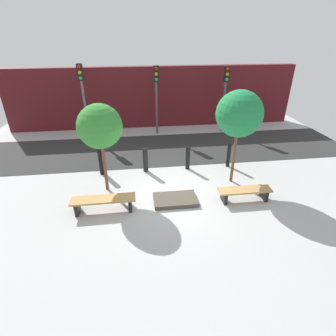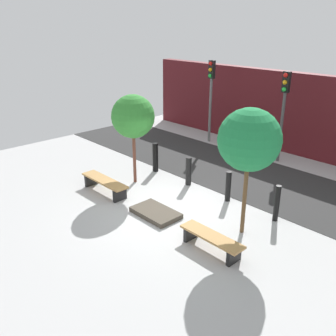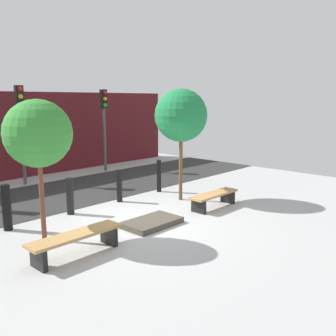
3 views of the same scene
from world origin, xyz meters
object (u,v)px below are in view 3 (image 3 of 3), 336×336
(tree_behind_left_bench, at_px, (38,134))
(bollard_left, at_px, (70,196))
(bench_right, at_px, (214,197))
(traffic_light_mid_west, at_px, (21,117))
(planter_bed, at_px, (152,223))
(traffic_light_mid_east, at_px, (104,115))
(bench_left, at_px, (76,239))
(tree_behind_right_bench, at_px, (181,116))
(bollard_right, at_px, (159,176))
(bollard_center, at_px, (119,186))
(bollard_far_left, at_px, (7,208))

(tree_behind_left_bench, relative_size, bollard_left, 3.08)
(bench_right, distance_m, traffic_light_mid_west, 7.46)
(planter_bed, bearing_deg, bollard_left, 110.70)
(bollard_left, xyz_separation_m, traffic_light_mid_east, (4.51, 4.30, 1.90))
(tree_behind_left_bench, height_order, traffic_light_mid_east, traffic_light_mid_east)
(tree_behind_left_bench, xyz_separation_m, traffic_light_mid_east, (5.95, 5.50, 0.06))
(bench_left, distance_m, tree_behind_right_bench, 5.26)
(bench_left, height_order, bollard_right, bollard_right)
(bollard_center, bearing_deg, bollard_left, 180.00)
(planter_bed, bearing_deg, tree_behind_left_bench, 155.05)
(bench_left, xyz_separation_m, bench_right, (4.58, -0.00, -0.03))
(tree_behind_left_bench, bearing_deg, tree_behind_right_bench, 0.00)
(bench_left, height_order, planter_bed, bench_left)
(bench_right, distance_m, traffic_light_mid_east, 7.21)
(bollard_left, bearing_deg, bollard_far_left, 180.00)
(tree_behind_right_bench, height_order, traffic_light_mid_west, traffic_light_mid_west)
(bench_left, bearing_deg, bollard_far_left, 95.98)
(tree_behind_left_bench, xyz_separation_m, bollard_center, (3.15, 1.20, -1.85))
(bench_right, xyz_separation_m, traffic_light_mid_west, (-2.29, 6.76, 2.14))
(bench_right, distance_m, planter_bed, 2.31)
(bench_right, bearing_deg, bollard_far_left, 153.47)
(bench_right, relative_size, bollard_left, 1.76)
(bench_left, height_order, tree_behind_left_bench, tree_behind_left_bench)
(bench_left, height_order, bench_right, bench_left)
(bollard_far_left, relative_size, bollard_center, 1.12)
(bollard_center, height_order, traffic_light_mid_west, traffic_light_mid_west)
(planter_bed, height_order, tree_behind_left_bench, tree_behind_left_bench)
(tree_behind_left_bench, height_order, traffic_light_mid_west, traffic_light_mid_west)
(traffic_light_mid_west, bearing_deg, tree_behind_right_bench, -67.37)
(bollard_center, relative_size, traffic_light_mid_west, 0.28)
(bollard_center, bearing_deg, tree_behind_right_bench, -39.79)
(bollard_far_left, height_order, traffic_light_mid_west, traffic_light_mid_west)
(bollard_center, distance_m, bollard_right, 1.71)
(bench_right, xyz_separation_m, traffic_light_mid_east, (1.36, 6.76, 2.09))
(tree_behind_left_bench, relative_size, bollard_right, 2.86)
(bollard_center, bearing_deg, bench_left, -141.95)
(bollard_right, bearing_deg, traffic_light_mid_west, 120.82)
(tree_behind_right_bench, bearing_deg, bollard_center, 140.21)
(bench_right, bearing_deg, bench_left, -179.64)
(traffic_light_mid_east, bearing_deg, bollard_right, -104.20)
(tree_behind_left_bench, bearing_deg, bollard_left, 39.79)
(tree_behind_left_bench, xyz_separation_m, bollard_left, (1.44, 1.20, -1.84))
(planter_bed, distance_m, bollard_left, 2.46)
(traffic_light_mid_west, bearing_deg, bench_left, -108.72)
(bench_left, relative_size, planter_bed, 1.40)
(bench_left, xyz_separation_m, bollard_center, (3.15, 2.46, 0.15))
(bollard_right, bearing_deg, bench_left, -153.11)
(bollard_far_left, bearing_deg, traffic_light_mid_west, 59.18)
(bollard_far_left, distance_m, bollard_left, 1.71)
(bench_right, height_order, bollard_left, bollard_left)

